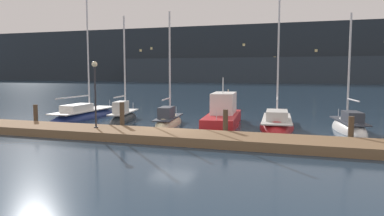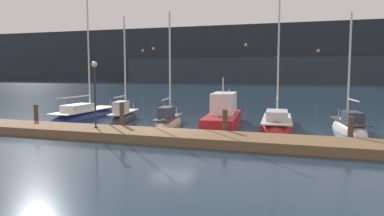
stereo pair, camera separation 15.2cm
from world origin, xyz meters
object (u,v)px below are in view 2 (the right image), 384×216
object	(u,v)px
sailboat_berth_3	(169,123)
dock_lamppost	(95,83)
motorboat_berth_4	(223,119)
sailboat_berth_1	(85,116)
sailboat_berth_6	(349,130)
channel_buoy	(229,101)
sailboat_berth_5	(277,126)
sailboat_berth_2	(124,119)

from	to	relation	value
sailboat_berth_3	dock_lamppost	xyz separation A→B (m)	(-2.35, -5.16, 2.84)
motorboat_berth_4	sailboat_berth_1	bearing A→B (deg)	178.03
sailboat_berth_1	sailboat_berth_6	bearing A→B (deg)	-1.34
sailboat_berth_6	channel_buoy	xyz separation A→B (m)	(-10.18, 11.62, 0.57)
channel_buoy	sailboat_berth_5	bearing A→B (deg)	-62.68
sailboat_berth_5	channel_buoy	bearing A→B (deg)	117.32
sailboat_berth_1	channel_buoy	bearing A→B (deg)	51.35
motorboat_berth_4	channel_buoy	xyz separation A→B (m)	(-2.26, 11.56, 0.25)
sailboat_berth_5	dock_lamppost	size ratio (longest dim) A/B	2.77
sailboat_berth_2	dock_lamppost	size ratio (longest dim) A/B	2.20
channel_buoy	sailboat_berth_2	bearing A→B (deg)	-113.33
motorboat_berth_4	dock_lamppost	world-z (taller)	dock_lamppost
motorboat_berth_4	channel_buoy	size ratio (longest dim) A/B	4.09
sailboat_berth_1	sailboat_berth_5	xyz separation A→B (m)	(14.76, -0.10, -0.01)
sailboat_berth_1	dock_lamppost	world-z (taller)	sailboat_berth_1
motorboat_berth_4	channel_buoy	distance (m)	11.78
sailboat_berth_1	channel_buoy	distance (m)	14.31
sailboat_berth_6	dock_lamppost	distance (m)	15.38
sailboat_berth_5	sailboat_berth_6	size ratio (longest dim) A/B	1.30
sailboat_berth_5	channel_buoy	world-z (taller)	sailboat_berth_5
motorboat_berth_4	sailboat_berth_6	xyz separation A→B (m)	(7.92, -0.06, -0.32)
sailboat_berth_3	dock_lamppost	size ratio (longest dim) A/B	2.24
sailboat_berth_2	sailboat_berth_5	world-z (taller)	sailboat_berth_5
sailboat_berth_1	sailboat_berth_3	size ratio (longest dim) A/B	1.31
sailboat_berth_2	motorboat_berth_4	xyz separation A→B (m)	(7.38, 0.31, 0.24)
motorboat_berth_4	dock_lamppost	size ratio (longest dim) A/B	2.02
sailboat_berth_1	sailboat_berth_2	world-z (taller)	sailboat_berth_1
sailboat_berth_2	sailboat_berth_6	size ratio (longest dim) A/B	1.03
sailboat_berth_2	channel_buoy	world-z (taller)	sailboat_berth_2
sailboat_berth_6	channel_buoy	size ratio (longest dim) A/B	4.30
sailboat_berth_1	sailboat_berth_6	world-z (taller)	sailboat_berth_1
sailboat_berth_3	sailboat_berth_5	bearing A→B (deg)	11.13
sailboat_berth_3	sailboat_berth_6	distance (m)	11.48
sailboat_berth_2	channel_buoy	size ratio (longest dim) A/B	4.45
motorboat_berth_4	sailboat_berth_5	xyz separation A→B (m)	(3.57, 0.28, -0.33)
sailboat_berth_6	sailboat_berth_1	bearing A→B (deg)	178.66
sailboat_berth_1	dock_lamppost	bearing A→B (deg)	-51.30
sailboat_berth_2	sailboat_berth_5	distance (m)	10.96
sailboat_berth_2	sailboat_berth_5	xyz separation A→B (m)	(10.94, 0.60, -0.09)
sailboat_berth_5	channel_buoy	distance (m)	12.70
channel_buoy	sailboat_berth_3	bearing A→B (deg)	-95.64
sailboat_berth_6	sailboat_berth_5	bearing A→B (deg)	175.48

